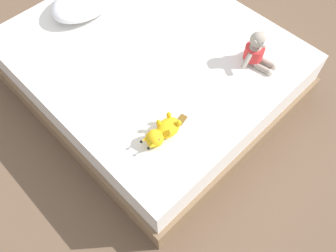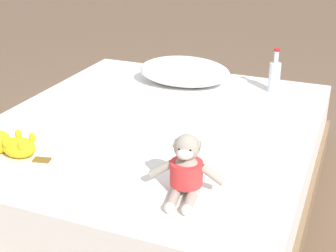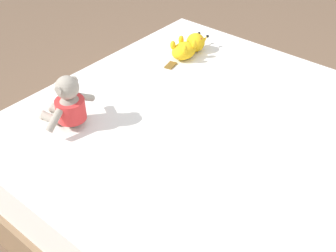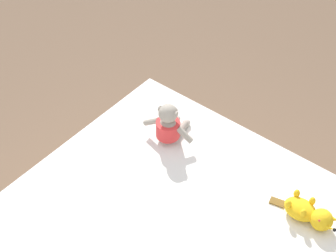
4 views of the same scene
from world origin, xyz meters
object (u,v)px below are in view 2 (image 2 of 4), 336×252
bed (155,160)px  glass_bottle (275,76)px  pillow (184,71)px  plush_monkey (186,170)px  plush_yellow_creature (10,145)px

bed → glass_bottle: (0.47, 0.65, 0.32)m
pillow → plush_monkey: plush_monkey is taller
plush_monkey → glass_bottle: bearing=85.8°
pillow → bed: bearing=-84.2°
pillow → glass_bottle: bearing=7.6°
plush_monkey → plush_yellow_creature: size_ratio=0.87×
pillow → plush_yellow_creature: pillow is taller
plush_yellow_creature → bed: bearing=53.1°
pillow → plush_yellow_creature: size_ratio=1.74×
plush_yellow_creature → glass_bottle: 1.51m
plush_yellow_creature → glass_bottle: glass_bottle is taller
bed → pillow: 0.66m
plush_yellow_creature → glass_bottle: bearing=53.8°
bed → plush_yellow_creature: bearing=-126.9°
pillow → plush_yellow_creature: bearing=-107.6°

